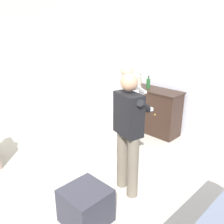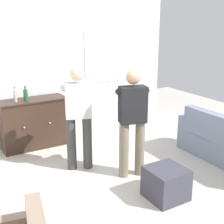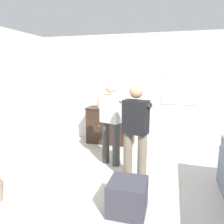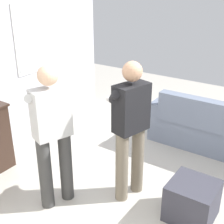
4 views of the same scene
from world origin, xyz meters
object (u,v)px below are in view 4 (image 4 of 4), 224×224
Objects in this scene: couch at (222,133)px; person_standing_left at (52,131)px; ottoman at (192,201)px; person_standing_right at (130,125)px.

person_standing_left is at bearing 149.67° from couch.
person_standing_left reaches higher than couch.
ottoman is 1.72m from person_standing_left.
person_standing_right is at bearing 92.54° from ottoman.
person_standing_right is at bearing 157.84° from couch.
ottoman is at bearing -174.85° from couch.
person_standing_right is (-1.60, 0.65, 0.60)m from couch.
person_standing_left is (-2.20, 1.29, 0.60)m from couch.
couch is 1.34× the size of person_standing_right.
person_standing_left and person_standing_right have the same top height.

